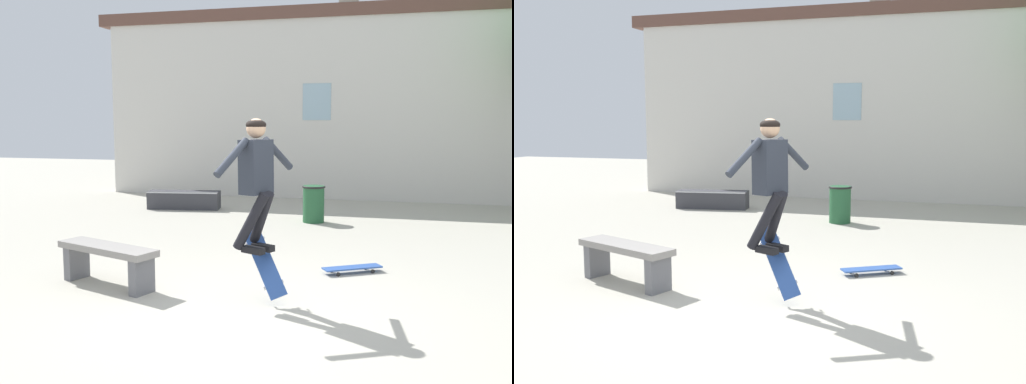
% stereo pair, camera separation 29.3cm
% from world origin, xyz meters
% --- Properties ---
extents(ground_plane, '(40.00, 40.00, 0.00)m').
position_xyz_m(ground_plane, '(0.00, 0.00, 0.00)').
color(ground_plane, '#B2AD9E').
extents(building_backdrop, '(13.21, 0.52, 5.90)m').
position_xyz_m(building_backdrop, '(-0.00, 8.91, 2.46)').
color(building_backdrop, beige).
rests_on(building_backdrop, ground_plane).
extents(park_bench, '(1.44, 0.82, 0.50)m').
position_xyz_m(park_bench, '(-1.97, 0.56, 0.35)').
color(park_bench, gray).
rests_on(park_bench, ground_plane).
extents(skate_ledge, '(1.65, 0.69, 0.40)m').
position_xyz_m(skate_ledge, '(-3.32, 6.40, 0.20)').
color(skate_ledge, '#38383D').
rests_on(skate_ledge, ground_plane).
extents(trash_bin, '(0.45, 0.45, 0.72)m').
position_xyz_m(trash_bin, '(-0.24, 5.45, 0.38)').
color(trash_bin, '#235633').
rests_on(trash_bin, ground_plane).
extents(skater, '(0.61, 1.19, 1.44)m').
position_xyz_m(skater, '(-0.07, 0.41, 1.43)').
color(skater, '#282D38').
extents(skateboard_flipping, '(0.59, 0.41, 0.77)m').
position_xyz_m(skateboard_flipping, '(-0.00, 0.47, 0.45)').
color(skateboard_flipping, '#2D519E').
extents(skateboard_resting, '(0.78, 0.58, 0.08)m').
position_xyz_m(skateboard_resting, '(0.84, 1.90, 0.07)').
color(skateboard_resting, '#2D519E').
rests_on(skateboard_resting, ground_plane).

